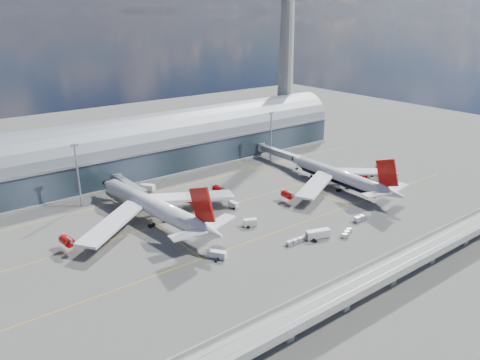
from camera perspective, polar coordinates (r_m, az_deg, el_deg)
ground at (r=175.81m, az=3.16°, el=-4.87°), size 500.00×500.00×0.00m
taxi_lines at (r=191.66m, az=-1.14°, el=-2.68°), size 200.00×80.12×0.01m
terminal at (r=232.96m, az=-9.36°, el=4.13°), size 200.00×30.00×28.00m
control_tower at (r=279.14m, az=5.67°, el=15.29°), size 19.00×19.00×103.00m
guideway at (r=141.12m, az=18.08°, el=-10.12°), size 220.00×8.50×7.20m
floodlight_mast_left at (r=193.45m, az=-19.16°, el=0.71°), size 3.00×0.70×25.70m
floodlight_mast_right at (r=241.57m, az=3.79°, el=5.48°), size 3.00×0.70×25.70m
airliner_left at (r=173.32m, az=-10.29°, el=-3.26°), size 69.31×72.90×22.21m
airliner_right at (r=208.81m, az=12.19°, el=0.35°), size 61.76×64.54×20.48m
jet_bridge_left at (r=200.87m, az=-13.52°, el=-0.59°), size 4.40×28.00×7.25m
jet_bridge_right at (r=241.66m, az=4.50°, el=3.39°), size 4.40×32.00×7.25m
service_truck_0 at (r=149.37m, az=-2.83°, el=-9.06°), size 4.98×6.18×2.52m
service_truck_1 at (r=170.05m, az=1.26°, el=-5.22°), size 5.30×3.95×2.79m
service_truck_2 at (r=163.48m, az=9.47°, el=-6.52°), size 8.79×4.93×3.06m
service_truck_3 at (r=228.38m, az=15.18°, el=0.77°), size 5.47×6.16×2.90m
service_truck_4 at (r=185.54m, az=-0.81°, el=-3.04°), size 2.72×4.58×2.50m
service_truck_5 at (r=206.31m, az=-11.24°, el=-0.93°), size 5.69×6.68×3.11m
cargo_train_0 at (r=167.77m, az=12.88°, el=-6.35°), size 6.96×4.04×1.55m
cargo_train_1 at (r=159.85m, az=7.00°, el=-7.34°), size 9.25×1.88×1.53m
cargo_train_2 at (r=179.86m, az=14.41°, el=-4.57°), size 5.68×1.83×1.93m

